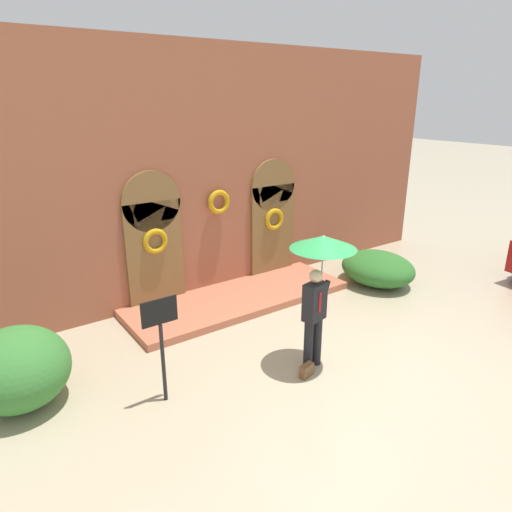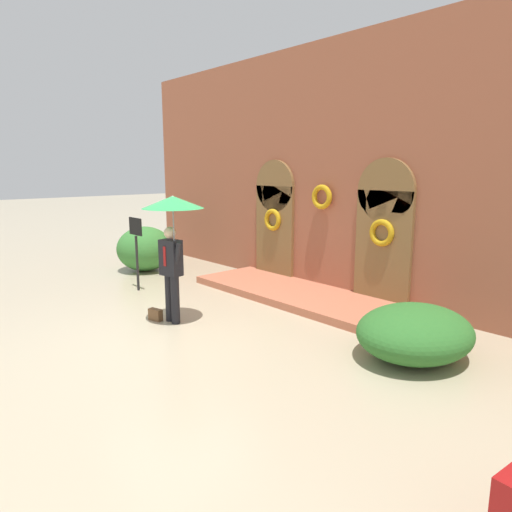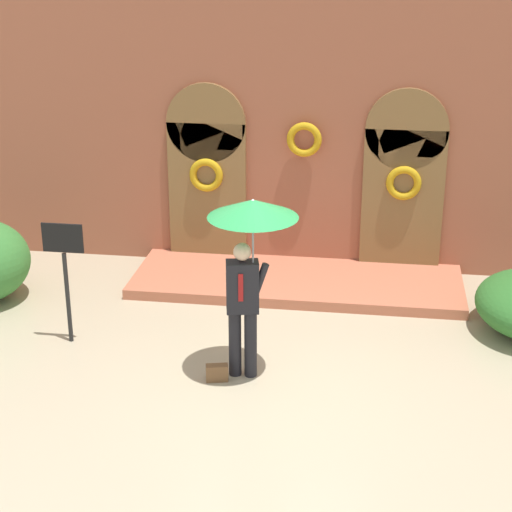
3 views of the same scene
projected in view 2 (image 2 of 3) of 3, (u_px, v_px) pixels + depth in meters
The scene contains 7 objects.
ground_plane at pixel (180, 329), 8.20m from camera, with size 80.00×80.00×0.00m, color tan.
building_facade at pixel (331, 175), 10.41m from camera, with size 14.00×2.30×5.60m.
person_with_umbrella at pixel (172, 221), 8.13m from camera, with size 1.10×1.10×2.36m.
handbag at pixel (155, 315), 8.64m from camera, with size 0.28×0.12×0.22m, color brown.
sign_post at pixel (136, 242), 10.58m from camera, with size 0.56×0.06×1.72m.
shrub_left at pixel (145, 249), 12.78m from camera, with size 1.51×1.54×1.24m, color #387A33.
shrub_right at pixel (415, 332), 6.88m from camera, with size 1.64×1.91×0.80m, color #2D6B28.
Camera 2 is at (6.74, -4.17, 2.84)m, focal length 32.00 mm.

